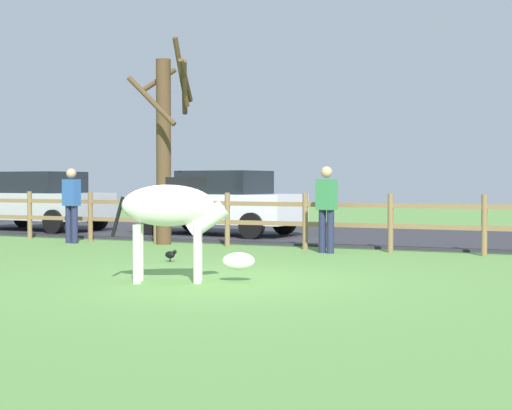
{
  "coord_description": "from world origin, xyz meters",
  "views": [
    {
      "loc": [
        4.75,
        -9.49,
        1.36
      ],
      "look_at": [
        0.26,
        0.62,
        1.02
      ],
      "focal_mm": 54.34,
      "sensor_mm": 36.0,
      "label": 1
    }
  ],
  "objects": [
    {
      "name": "ground_plane",
      "position": [
        0.0,
        0.0,
        0.0
      ],
      "size": [
        60.0,
        60.0,
        0.0
      ],
      "primitive_type": "plane",
      "color": "#5B8C42"
    },
    {
      "name": "parking_asphalt",
      "position": [
        0.0,
        9.3,
        0.03
      ],
      "size": [
        28.0,
        7.4,
        0.05
      ],
      "primitive_type": "cube",
      "color": "#2D2D33",
      "rests_on": "ground_plane"
    },
    {
      "name": "paddock_fence",
      "position": [
        -0.62,
        5.0,
        0.64
      ],
      "size": [
        20.88,
        0.11,
        1.12
      ],
      "color": "olive",
      "rests_on": "ground_plane"
    },
    {
      "name": "bare_tree",
      "position": [
        -3.78,
        4.89,
        2.22
      ],
      "size": [
        1.29,
        1.28,
        4.37
      ],
      "color": "#513A23",
      "rests_on": "ground_plane"
    },
    {
      "name": "zebra",
      "position": [
        -0.46,
        -0.47,
        0.93
      ],
      "size": [
        1.8,
        1.07,
        1.41
      ],
      "color": "white",
      "rests_on": "ground_plane"
    },
    {
      "name": "crow_on_grass",
      "position": [
        -1.83,
        1.78,
        0.13
      ],
      "size": [
        0.22,
        0.1,
        0.2
      ],
      "color": "black",
      "rests_on": "ground_plane"
    },
    {
      "name": "parked_car_silver",
      "position": [
        -8.98,
        7.04,
        0.84
      ],
      "size": [
        4.1,
        2.09,
        1.56
      ],
      "color": "#B7BABF",
      "rests_on": "parking_asphalt"
    },
    {
      "name": "parked_car_white",
      "position": [
        -3.69,
        7.38,
        0.84
      ],
      "size": [
        4.11,
        2.1,
        1.56
      ],
      "color": "white",
      "rests_on": "parking_asphalt"
    },
    {
      "name": "visitor_left_of_tree",
      "position": [
        0.04,
        4.37,
        0.91
      ],
      "size": [
        0.4,
        0.3,
        1.64
      ],
      "color": "#232847",
      "rests_on": "ground_plane"
    },
    {
      "name": "visitor_right_of_tree",
      "position": [
        -5.82,
        4.33,
        0.91
      ],
      "size": [
        0.39,
        0.27,
        1.64
      ],
      "color": "#232847",
      "rests_on": "ground_plane"
    }
  ]
}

